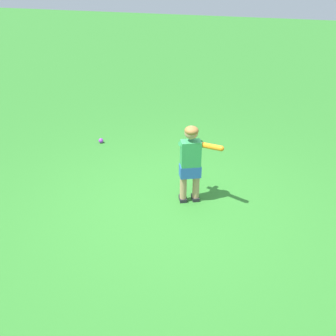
# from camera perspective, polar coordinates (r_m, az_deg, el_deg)

# --- Properties ---
(ground_plane) EXTENTS (40.00, 40.00, 0.00)m
(ground_plane) POSITION_cam_1_polar(r_m,az_deg,el_deg) (5.01, 0.92, -5.81)
(ground_plane) COLOR #2D7528
(child_batter) EXTENTS (0.36, 0.60, 1.08)m
(child_batter) POSITION_cam_1_polar(r_m,az_deg,el_deg) (4.81, 3.54, 1.59)
(child_batter) COLOR #232328
(child_batter) RESTS_ON ground
(play_ball_near_batter) EXTENTS (0.09, 0.09, 0.09)m
(play_ball_near_batter) POSITION_cam_1_polar(r_m,az_deg,el_deg) (6.84, -10.06, 4.08)
(play_ball_near_batter) COLOR purple
(play_ball_near_batter) RESTS_ON ground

